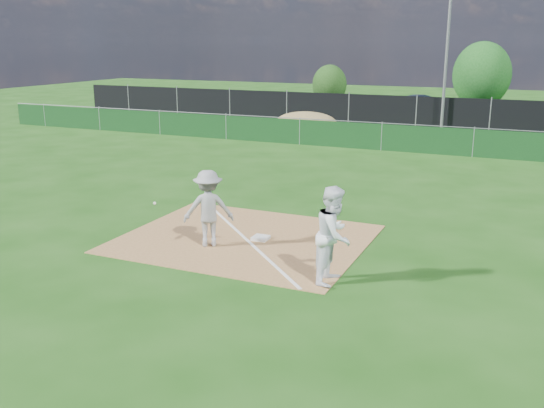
{
  "coord_description": "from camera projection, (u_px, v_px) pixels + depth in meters",
  "views": [
    {
      "loc": [
        6.54,
        -12.04,
        4.86
      ],
      "look_at": [
        0.75,
        1.0,
        1.0
      ],
      "focal_mm": 40.0,
      "sensor_mm": 36.0,
      "label": 1
    }
  ],
  "objects": [
    {
      "name": "black_fence",
      "position": [
        416.0,
        112.0,
        34.51
      ],
      "size": [
        46.0,
        0.04,
        1.8
      ],
      "primitive_type": "cube",
      "color": "black",
      "rests_on": "ground"
    },
    {
      "name": "play_at_first",
      "position": [
        208.0,
        208.0,
        14.56
      ],
      "size": [
        2.42,
        1.21,
        1.87
      ],
      "color": "#A5A5A7",
      "rests_on": "infield_dirt"
    },
    {
      "name": "ground",
      "position": [
        349.0,
        171.0,
        23.28
      ],
      "size": [
        90.0,
        90.0,
        0.0
      ],
      "primitive_type": "plane",
      "color": "#18480F",
      "rests_on": "ground"
    },
    {
      "name": "light_pole",
      "position": [
        446.0,
        57.0,
        32.85
      ],
      "size": [
        0.16,
        0.16,
        8.0
      ],
      "primitive_type": "cylinder",
      "color": "slate",
      "rests_on": "ground"
    },
    {
      "name": "car_right",
      "position": [
        519.0,
        114.0,
        36.28
      ],
      "size": [
        4.37,
        3.02,
        1.17
      ],
      "primitive_type": "imported",
      "rotation": [
        0.0,
        0.0,
        1.95
      ],
      "color": "black",
      "rests_on": "parking_lot"
    },
    {
      "name": "tree_left",
      "position": [
        329.0,
        85.0,
        46.24
      ],
      "size": [
        2.61,
        2.61,
        3.1
      ],
      "color": "#382316",
      "rests_on": "ground"
    },
    {
      "name": "foul_line",
      "position": [
        245.0,
        238.0,
        15.33
      ],
      "size": [
        5.01,
        5.01,
        0.01
      ],
      "primitive_type": "cube",
      "rotation": [
        0.0,
        0.0,
        0.79
      ],
      "color": "white",
      "rests_on": "infield_dirt"
    },
    {
      "name": "green_fence",
      "position": [
        382.0,
        137.0,
        27.53
      ],
      "size": [
        44.0,
        0.05,
        1.2
      ],
      "primitive_type": "cube",
      "color": "#0E3413",
      "rests_on": "ground"
    },
    {
      "name": "first_base",
      "position": [
        261.0,
        238.0,
        15.22
      ],
      "size": [
        0.4,
        0.4,
        0.08
      ],
      "primitive_type": "cube",
      "rotation": [
        0.0,
        0.0,
        0.02
      ],
      "color": "silver",
      "rests_on": "infield_dirt"
    },
    {
      "name": "parking_lot",
      "position": [
        430.0,
        118.0,
        39.16
      ],
      "size": [
        46.0,
        9.0,
        0.01
      ],
      "primitive_type": "cube",
      "color": "black",
      "rests_on": "ground"
    },
    {
      "name": "car_left",
      "position": [
        322.0,
        103.0,
        41.58
      ],
      "size": [
        4.26,
        2.66,
        1.35
      ],
      "primitive_type": "imported",
      "rotation": [
        0.0,
        0.0,
        1.28
      ],
      "color": "#ABAEB3",
      "rests_on": "parking_lot"
    },
    {
      "name": "tree_mid",
      "position": [
        482.0,
        75.0,
        43.24
      ],
      "size": [
        4.07,
        4.07,
        4.83
      ],
      "color": "#382316",
      "rests_on": "ground"
    },
    {
      "name": "infield_dirt",
      "position": [
        245.0,
        239.0,
        15.33
      ],
      "size": [
        6.0,
        5.0,
        0.02
      ],
      "primitive_type": "cube",
      "color": "olive",
      "rests_on": "ground"
    },
    {
      "name": "runner",
      "position": [
        334.0,
        235.0,
        12.37
      ],
      "size": [
        0.78,
        1.0,
        2.04
      ],
      "primitive_type": "imported",
      "rotation": [
        0.0,
        0.0,
        1.56
      ],
      "color": "white",
      "rests_on": "ground"
    },
    {
      "name": "dirt_mound",
      "position": [
        306.0,
        123.0,
        32.58
      ],
      "size": [
        3.38,
        2.6,
        1.17
      ],
      "primitive_type": "ellipsoid",
      "color": "olive",
      "rests_on": "ground"
    },
    {
      "name": "car_mid",
      "position": [
        422.0,
        107.0,
        38.41
      ],
      "size": [
        4.7,
        2.43,
        1.48
      ],
      "primitive_type": "imported",
      "rotation": [
        0.0,
        0.0,
        1.37
      ],
      "color": "black",
      "rests_on": "parking_lot"
    }
  ]
}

